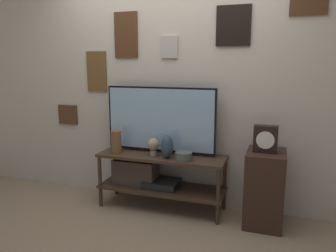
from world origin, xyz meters
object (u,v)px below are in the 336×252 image
Objects in this scene: decorative_bust at (153,145)px; mantel_clock at (266,139)px; vase_tall_ceramic at (116,142)px; vase_urn_stoneware at (167,146)px; television at (160,119)px; vase_wide_bowl at (184,156)px.

mantel_clock is at bearing 1.19° from decorative_bust.
vase_tall_ceramic is 1.01× the size of vase_urn_stoneware.
vase_tall_ceramic is (-0.44, -0.16, -0.24)m from television.
decorative_bust is (-0.02, -0.15, -0.25)m from television.
decorative_bust reaches higher than vase_wide_bowl.
decorative_bust is at bearing 172.21° from vase_wide_bowl.
decorative_bust is at bearing 171.85° from vase_urn_stoneware.
television is 0.32m from vase_urn_stoneware.
decorative_bust is at bearing -178.81° from mantel_clock.
vase_tall_ceramic is 1.52m from mantel_clock.
mantel_clock is at bearing 5.18° from vase_wide_bowl.
vase_tall_ceramic is at bearing 179.43° from vase_urn_stoneware.
vase_tall_ceramic reaches higher than vase_urn_stoneware.
vase_urn_stoneware is at bearing -8.15° from decorative_bust.
mantel_clock reaches higher than decorative_bust.
television reaches higher than vase_wide_bowl.
vase_tall_ceramic is 1.42× the size of vase_wide_bowl.
vase_wide_bowl is 0.68× the size of mantel_clock.
television is 7.07× the size of vase_wide_bowl.
television is at bearing 148.56° from vase_wide_bowl.
television is at bearing 128.32° from vase_urn_stoneware.
vase_urn_stoneware is 0.16m from decorative_bust.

